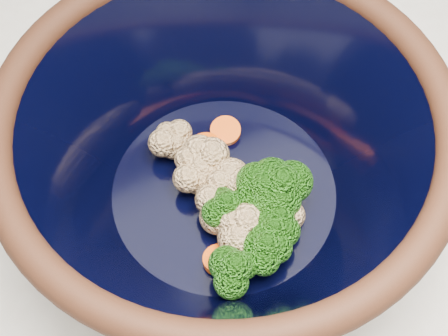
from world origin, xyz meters
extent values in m
cylinder|color=black|center=(-0.08, 0.06, 0.91)|extent=(0.20, 0.20, 0.01)
torus|color=black|center=(-0.08, 0.06, 1.03)|extent=(0.33, 0.33, 0.02)
cylinder|color=black|center=(-0.08, 0.06, 0.93)|extent=(0.18, 0.18, 0.00)
cylinder|color=#608442|center=(-0.09, 0.03, 0.94)|extent=(0.01, 0.01, 0.02)
ellipsoid|color=#287115|center=(-0.09, 0.03, 0.96)|extent=(0.03, 0.03, 0.03)
cylinder|color=#608442|center=(-0.06, 0.00, 0.94)|extent=(0.01, 0.01, 0.02)
ellipsoid|color=#287115|center=(-0.06, 0.00, 0.96)|extent=(0.03, 0.03, 0.03)
cylinder|color=#608442|center=(-0.05, 0.02, 0.94)|extent=(0.01, 0.01, 0.02)
ellipsoid|color=#287115|center=(-0.05, 0.02, 0.97)|extent=(0.05, 0.05, 0.04)
cylinder|color=#608442|center=(-0.11, -0.02, 0.94)|extent=(0.01, 0.01, 0.02)
ellipsoid|color=#287115|center=(-0.11, -0.02, 0.96)|extent=(0.04, 0.04, 0.03)
cylinder|color=#608442|center=(-0.07, -0.01, 0.94)|extent=(0.01, 0.01, 0.02)
ellipsoid|color=#287115|center=(-0.07, -0.01, 0.96)|extent=(0.03, 0.03, 0.03)
cylinder|color=#608442|center=(-0.06, 0.03, 0.94)|extent=(0.01, 0.01, 0.02)
ellipsoid|color=#287115|center=(-0.06, 0.03, 0.97)|extent=(0.04, 0.04, 0.04)
cylinder|color=#608442|center=(-0.08, -0.02, 0.94)|extent=(0.01, 0.01, 0.02)
ellipsoid|color=#287115|center=(-0.08, -0.02, 0.96)|extent=(0.03, 0.03, 0.03)
sphere|color=#CFB88F|center=(-0.10, 0.01, 0.95)|extent=(0.03, 0.03, 0.03)
sphere|color=#CFB88F|center=(-0.10, 0.03, 0.95)|extent=(0.03, 0.03, 0.03)
sphere|color=#CFB88F|center=(-0.09, 0.07, 0.95)|extent=(0.03, 0.03, 0.03)
sphere|color=#CFB88F|center=(-0.04, 0.03, 0.95)|extent=(0.03, 0.03, 0.03)
sphere|color=#CFB88F|center=(-0.05, 0.01, 0.95)|extent=(0.03, 0.03, 0.03)
sphere|color=#CFB88F|center=(-0.10, 0.07, 0.95)|extent=(0.03, 0.03, 0.03)
sphere|color=#CFB88F|center=(-0.08, 0.05, 0.95)|extent=(0.03, 0.03, 0.03)
sphere|color=#CFB88F|center=(-0.09, 0.05, 0.95)|extent=(0.03, 0.03, 0.03)
sphere|color=#CFB88F|center=(-0.10, 0.11, 0.95)|extent=(0.03, 0.03, 0.03)
cylinder|color=#F8580A|center=(-0.06, 0.10, 0.94)|extent=(0.03, 0.03, 0.01)
cylinder|color=#F8580A|center=(-0.07, 0.01, 0.94)|extent=(0.03, 0.03, 0.01)
cylinder|color=#F8580A|center=(-0.11, 0.00, 0.94)|extent=(0.02, 0.02, 0.01)
cylinder|color=#F8580A|center=(-0.08, 0.06, 0.94)|extent=(0.03, 0.03, 0.01)
cylinder|color=#F8580A|center=(-0.08, 0.09, 0.94)|extent=(0.03, 0.03, 0.01)
camera|label=1|loc=(-0.20, -0.17, 1.37)|focal=50.00mm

